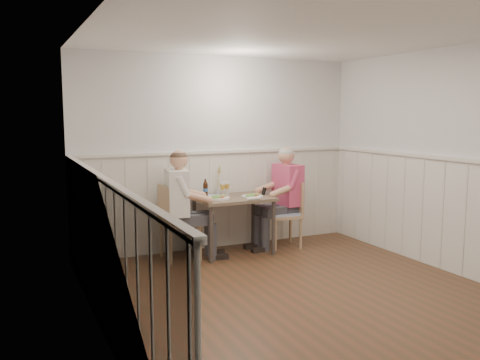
{
  "coord_description": "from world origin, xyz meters",
  "views": [
    {
      "loc": [
        -2.68,
        -4.14,
        1.84
      ],
      "look_at": [
        0.03,
        1.64,
        1.0
      ],
      "focal_mm": 38.0,
      "sensor_mm": 36.0,
      "label": 1
    }
  ],
  "objects_px": {
    "dining_table": "(234,204)",
    "diner_cream": "(181,214)",
    "man_in_pink": "(285,204)",
    "grass_vase": "(218,181)",
    "chair_right": "(287,211)",
    "chair_left": "(176,219)",
    "beer_bottle": "(205,189)"
  },
  "relations": [
    {
      "from": "dining_table",
      "to": "diner_cream",
      "type": "height_order",
      "value": "diner_cream"
    },
    {
      "from": "man_in_pink",
      "to": "grass_vase",
      "type": "xyz_separation_m",
      "value": [
        -0.89,
        0.28,
        0.35
      ]
    },
    {
      "from": "chair_right",
      "to": "chair_left",
      "type": "height_order",
      "value": "chair_left"
    },
    {
      "from": "man_in_pink",
      "to": "beer_bottle",
      "type": "xyz_separation_m",
      "value": [
        -1.11,
        0.17,
        0.27
      ]
    },
    {
      "from": "dining_table",
      "to": "man_in_pink",
      "type": "xyz_separation_m",
      "value": [
        0.79,
        0.02,
        -0.06
      ]
    },
    {
      "from": "diner_cream",
      "to": "grass_vase",
      "type": "relative_size",
      "value": 3.45
    },
    {
      "from": "grass_vase",
      "to": "diner_cream",
      "type": "bearing_deg",
      "value": -152.97
    },
    {
      "from": "man_in_pink",
      "to": "beer_bottle",
      "type": "distance_m",
      "value": 1.15
    },
    {
      "from": "chair_right",
      "to": "chair_left",
      "type": "relative_size",
      "value": 0.96
    },
    {
      "from": "diner_cream",
      "to": "beer_bottle",
      "type": "xyz_separation_m",
      "value": [
        0.42,
        0.21,
        0.26
      ]
    },
    {
      "from": "dining_table",
      "to": "chair_right",
      "type": "height_order",
      "value": "chair_right"
    },
    {
      "from": "man_in_pink",
      "to": "diner_cream",
      "type": "relative_size",
      "value": 0.99
    },
    {
      "from": "dining_table",
      "to": "chair_left",
      "type": "bearing_deg",
      "value": 178.03
    },
    {
      "from": "dining_table",
      "to": "man_in_pink",
      "type": "relative_size",
      "value": 0.7
    },
    {
      "from": "dining_table",
      "to": "chair_right",
      "type": "distance_m",
      "value": 0.82
    },
    {
      "from": "dining_table",
      "to": "grass_vase",
      "type": "bearing_deg",
      "value": 108.73
    },
    {
      "from": "grass_vase",
      "to": "chair_left",
      "type": "bearing_deg",
      "value": -158.46
    },
    {
      "from": "chair_left",
      "to": "man_in_pink",
      "type": "xyz_separation_m",
      "value": [
        1.58,
        -0.01,
        0.07
      ]
    },
    {
      "from": "dining_table",
      "to": "grass_vase",
      "type": "relative_size",
      "value": 2.38
    },
    {
      "from": "dining_table",
      "to": "man_in_pink",
      "type": "bearing_deg",
      "value": 1.4
    },
    {
      "from": "man_in_pink",
      "to": "chair_right",
      "type": "bearing_deg",
      "value": -61.48
    },
    {
      "from": "chair_right",
      "to": "diner_cream",
      "type": "relative_size",
      "value": 0.65
    },
    {
      "from": "beer_bottle",
      "to": "diner_cream",
      "type": "bearing_deg",
      "value": -152.83
    },
    {
      "from": "chair_left",
      "to": "man_in_pink",
      "type": "bearing_deg",
      "value": -0.28
    },
    {
      "from": "chair_right",
      "to": "man_in_pink",
      "type": "bearing_deg",
      "value": 118.52
    },
    {
      "from": "grass_vase",
      "to": "dining_table",
      "type": "bearing_deg",
      "value": -71.27
    },
    {
      "from": "chair_right",
      "to": "diner_cream",
      "type": "distance_m",
      "value": 1.55
    },
    {
      "from": "chair_left",
      "to": "diner_cream",
      "type": "relative_size",
      "value": 0.67
    },
    {
      "from": "beer_bottle",
      "to": "grass_vase",
      "type": "bearing_deg",
      "value": 26.75
    },
    {
      "from": "chair_right",
      "to": "man_in_pink",
      "type": "height_order",
      "value": "man_in_pink"
    },
    {
      "from": "chair_right",
      "to": "grass_vase",
      "type": "xyz_separation_m",
      "value": [
        -0.91,
        0.31,
        0.44
      ]
    },
    {
      "from": "man_in_pink",
      "to": "dining_table",
      "type": "bearing_deg",
      "value": -178.6
    }
  ]
}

